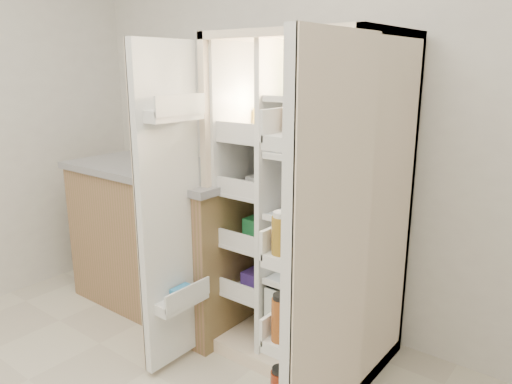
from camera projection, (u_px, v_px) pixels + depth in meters
The scene contains 5 objects.
wall_back at pixel (328, 114), 2.92m from camera, with size 4.00×0.02×2.70m, color silver.
refrigerator at pixel (314, 228), 2.72m from camera, with size 0.92×0.70×1.80m.
freezer_door at pixel (170, 212), 2.53m from camera, with size 0.15×0.40×1.72m.
fridge_door at pixel (324, 268), 1.89m from camera, with size 0.17×0.58×1.72m.
kitchen_counter at pixel (168, 236), 3.33m from camera, with size 1.37×0.73×0.99m.
Camera 1 is at (1.46, -0.59, 1.63)m, focal length 34.00 mm.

